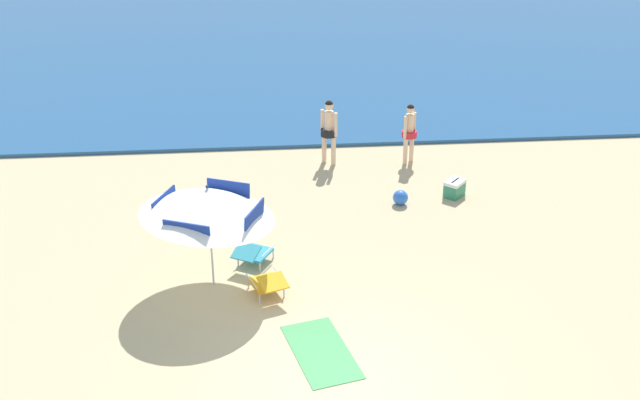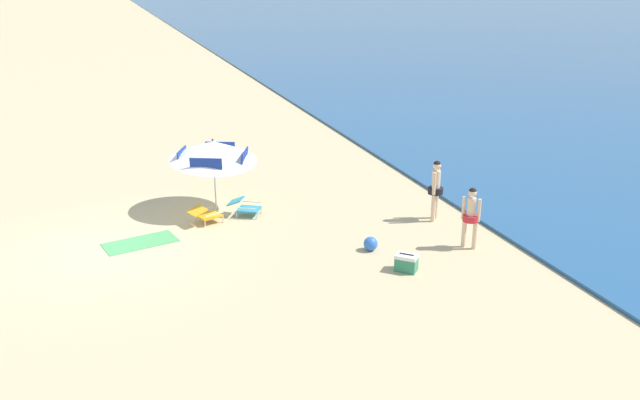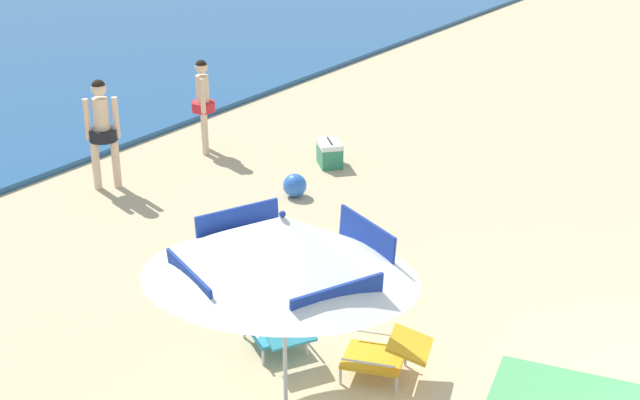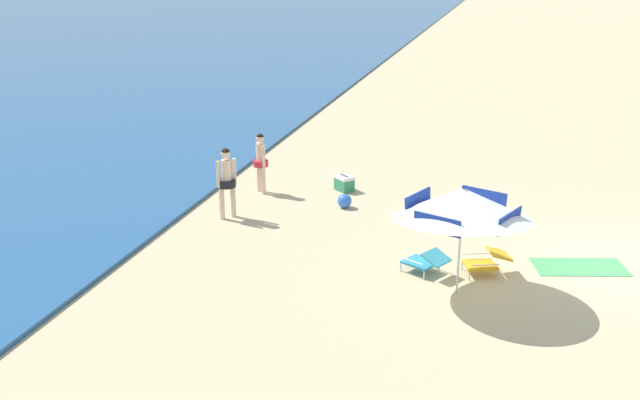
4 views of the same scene
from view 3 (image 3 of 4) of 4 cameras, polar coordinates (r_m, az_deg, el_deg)
beach_umbrella_striped_main at (r=8.00m, az=-2.35°, el=-2.93°), size 3.03×2.99×2.18m
lounge_chair_under_umbrella at (r=9.24m, az=4.20°, el=-9.62°), size 0.80×0.99×0.50m
lounge_chair_beside_umbrella at (r=9.60m, az=-2.59°, el=-8.17°), size 0.89×1.01×0.51m
person_standing_near_shore at (r=13.77m, az=-13.56°, el=4.53°), size 0.41×0.41×1.70m
person_standing_beside at (r=15.03m, az=-7.39°, el=6.31°), size 0.38×0.38×1.57m
cooler_box at (r=14.54m, az=0.61°, el=2.96°), size 0.59×0.60×0.43m
beach_ball at (r=13.37m, az=-1.60°, el=0.93°), size 0.35×0.35×0.35m
beach_towel at (r=9.41m, az=16.40°, el=-11.94°), size 1.31×1.97×0.01m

